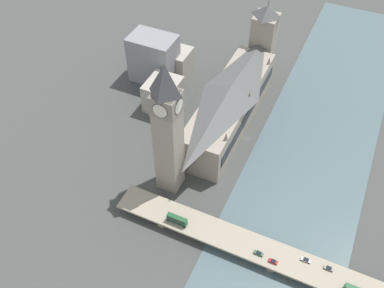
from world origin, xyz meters
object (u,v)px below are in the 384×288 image
at_px(victoria_tower, 263,39).
at_px(car_northbound_lead, 259,253).
at_px(clock_tower, 168,127).
at_px(parliament_hall, 230,105).
at_px(road_bridge, 275,256).
at_px(car_southbound_mid, 306,260).
at_px(car_northbound_mid, 329,268).
at_px(double_decker_bus_mid, 177,220).
at_px(car_southbound_lead, 273,261).

height_order(victoria_tower, car_northbound_lead, victoria_tower).
bearing_deg(clock_tower, parliament_hall, -100.93).
xyz_separation_m(road_bridge, car_southbound_mid, (-13.32, -3.07, 1.67)).
height_order(car_northbound_lead, car_northbound_mid, car_northbound_lead).
relative_size(parliament_hall, double_decker_bus_mid, 9.10).
height_order(road_bridge, car_southbound_mid, car_southbound_mid).
bearing_deg(clock_tower, car_southbound_mid, 166.93).
height_order(clock_tower, car_northbound_lead, clock_tower).
bearing_deg(car_northbound_mid, victoria_tower, -60.09).
distance_m(victoria_tower, car_southbound_lead, 152.12).
bearing_deg(car_southbound_mid, car_northbound_mid, -178.35).
bearing_deg(victoria_tower, double_decker_bus_mid, 91.98).
xyz_separation_m(double_decker_bus_mid, car_northbound_lead, (-41.41, -0.52, -1.94)).
height_order(parliament_hall, car_northbound_mid, parliament_hall).
relative_size(parliament_hall, car_northbound_lead, 21.30).
distance_m(parliament_hall, car_southbound_lead, 98.34).
height_order(road_bridge, car_northbound_lead, car_northbound_lead).
height_order(double_decker_bus_mid, car_northbound_mid, double_decker_bus_mid).
bearing_deg(car_southbound_lead, car_northbound_mid, -163.09).
bearing_deg(parliament_hall, car_northbound_lead, 119.70).
height_order(parliament_hall, clock_tower, clock_tower).
height_order(victoria_tower, car_northbound_mid, victoria_tower).
xyz_separation_m(victoria_tower, car_northbound_lead, (-46.26, 140.08, -18.36)).
bearing_deg(car_northbound_lead, road_bridge, -159.53).
xyz_separation_m(car_northbound_lead, car_southbound_lead, (-7.28, 1.11, -0.04)).
xyz_separation_m(road_bridge, car_northbound_mid, (-23.65, -3.37, 1.64)).
height_order(clock_tower, car_northbound_mid, clock_tower).
bearing_deg(clock_tower, victoria_tower, -95.40).
distance_m(car_northbound_mid, car_southbound_lead, 24.64).
relative_size(road_bridge, car_northbound_mid, 37.95).
bearing_deg(double_decker_bus_mid, car_southbound_lead, 179.30).
relative_size(road_bridge, car_southbound_lead, 38.62).
bearing_deg(car_southbound_mid, car_northbound_lead, 15.67).
relative_size(road_bridge, double_decker_bus_mid, 15.48).
distance_m(car_northbound_lead, car_southbound_mid, 21.32).
distance_m(double_decker_bus_mid, car_northbound_lead, 41.46).
distance_m(double_decker_bus_mid, car_northbound_mid, 72.59).
relative_size(car_northbound_lead, car_southbound_lead, 1.07).
bearing_deg(car_northbound_mid, car_northbound_lead, 11.11).
bearing_deg(double_decker_bus_mid, car_southbound_mid, -174.21).
relative_size(parliament_hall, car_southbound_lead, 22.71).
distance_m(parliament_hall, road_bridge, 95.31).
distance_m(parliament_hall, double_decker_bus_mid, 81.90).
relative_size(clock_tower, car_northbound_mid, 18.45).
bearing_deg(clock_tower, car_southbound_lead, 158.87).
distance_m(road_bridge, double_decker_bus_mid, 48.85).
relative_size(parliament_hall, victoria_tower, 1.80).
bearing_deg(road_bridge, parliament_hall, -55.70).
bearing_deg(car_northbound_lead, car_southbound_mid, -164.33).
bearing_deg(double_decker_bus_mid, car_northbound_mid, -174.80).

